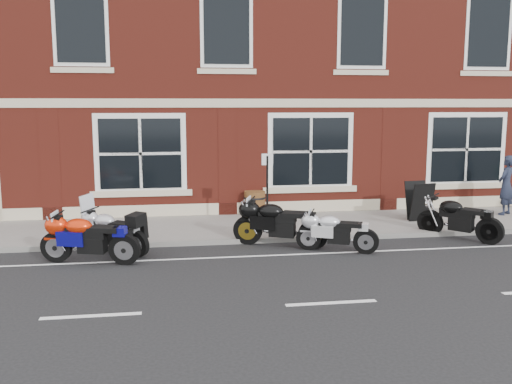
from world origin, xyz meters
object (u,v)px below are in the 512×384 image
at_px(pedestrian_left, 506,185).
at_px(barrel_planter, 255,203).
at_px(moto_naked_black, 458,217).
at_px(moto_touring_silver, 112,230).
at_px(parking_sign, 267,188).
at_px(moto_sport_black, 278,222).
at_px(a_board_sign, 419,201).
at_px(moto_sport_red, 88,237).
at_px(moto_sport_silver, 336,231).

distance_m(pedestrian_left, barrel_planter, 7.45).
bearing_deg(moto_naked_black, moto_touring_silver, 140.19).
bearing_deg(parking_sign, pedestrian_left, 15.33).
xyz_separation_m(moto_sport_black, a_board_sign, (4.39, 1.83, 0.07)).
height_order(moto_sport_red, moto_sport_silver, moto_sport_red).
xyz_separation_m(a_board_sign, parking_sign, (-4.50, -0.92, 0.62)).
height_order(moto_sport_red, parking_sign, parking_sign).
relative_size(moto_naked_black, a_board_sign, 1.60).
relative_size(moto_sport_red, moto_sport_black, 1.00).
bearing_deg(moto_naked_black, moto_sport_red, 145.40).
xyz_separation_m(moto_naked_black, barrel_planter, (-4.69, 3.24, -0.09)).
relative_size(moto_sport_black, barrel_planter, 3.01).
height_order(moto_touring_silver, moto_naked_black, moto_touring_silver).
distance_m(moto_sport_black, barrel_planter, 3.26).
bearing_deg(barrel_planter, moto_naked_black, -34.67).
distance_m(moto_sport_silver, a_board_sign, 4.06).
bearing_deg(parking_sign, moto_naked_black, -5.65).
height_order(moto_sport_black, pedestrian_left, pedestrian_left).
height_order(moto_sport_red, moto_naked_black, moto_sport_red).
distance_m(pedestrian_left, parking_sign, 7.53).
distance_m(moto_naked_black, barrel_planter, 5.70).
distance_m(pedestrian_left, a_board_sign, 2.95).
height_order(pedestrian_left, parking_sign, parking_sign).
height_order(moto_sport_red, a_board_sign, a_board_sign).
xyz_separation_m(moto_touring_silver, moto_naked_black, (8.49, 0.03, 0.03)).
height_order(moto_sport_silver, barrel_planter, moto_sport_silver).
bearing_deg(moto_touring_silver, barrel_planter, -11.24).
height_order(moto_touring_silver, moto_sport_red, moto_touring_silver).
bearing_deg(moto_sport_red, a_board_sign, -56.54).
bearing_deg(pedestrian_left, moto_naked_black, 4.51).
bearing_deg(parking_sign, barrel_planter, 94.25).
distance_m(moto_naked_black, parking_sign, 4.86).
bearing_deg(moto_naked_black, parking_sign, 129.26).
distance_m(moto_sport_black, moto_naked_black, 4.61).
bearing_deg(moto_sport_black, parking_sign, 31.88).
distance_m(moto_sport_red, pedestrian_left, 11.99).
xyz_separation_m(pedestrian_left, barrel_planter, (-7.37, 1.01, -0.52)).
relative_size(moto_sport_silver, barrel_planter, 2.48).
distance_m(moto_sport_red, moto_sport_black, 4.37).
xyz_separation_m(a_board_sign, barrel_planter, (-4.47, 1.43, -0.19)).
height_order(moto_touring_silver, a_board_sign, moto_touring_silver).
relative_size(moto_touring_silver, pedestrian_left, 0.94).
distance_m(moto_sport_silver, moto_naked_black, 3.47).
bearing_deg(moto_sport_black, moto_naked_black, -65.13).
bearing_deg(moto_sport_silver, moto_touring_silver, 106.66).
height_order(moto_sport_silver, a_board_sign, a_board_sign).
distance_m(moto_sport_red, parking_sign, 4.58).
bearing_deg(moto_touring_silver, moto_sport_silver, -59.50).
distance_m(moto_sport_black, pedestrian_left, 7.64).
bearing_deg(moto_sport_black, moto_touring_silver, 114.88).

